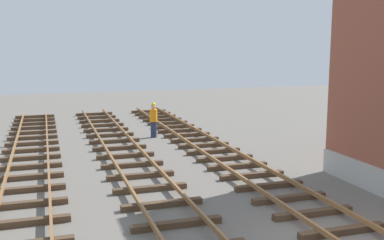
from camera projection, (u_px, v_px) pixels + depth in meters
The scene contains 2 objects.
track_near_building at pixel (359, 240), 11.16m from camera, with size 2.50×48.66×0.32m.
track_worker_foreground at pixel (154, 120), 24.21m from camera, with size 0.40×0.40×1.87m.
Camera 1 is at (-6.55, -8.79, 4.81)m, focal length 42.88 mm.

